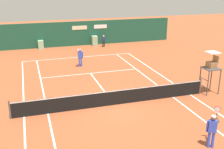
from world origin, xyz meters
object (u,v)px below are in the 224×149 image
Objects in this scene: ball_kid_right_post at (104,40)px; tennis_ball_mid_court at (122,75)px; player_on_baseline at (80,56)px; player_near_side at (212,128)px; tennis_ball_by_sideline at (89,85)px; tennis_ball_near_service_line at (66,61)px; umpire_chair at (211,66)px.

ball_kid_right_post is 19.56× the size of tennis_ball_mid_court.
player_near_side is at bearing 104.89° from player_on_baseline.
ball_kid_right_post is at bearing 82.27° from tennis_ball_mid_court.
player_on_baseline reaches higher than tennis_ball_by_sideline.
player_on_baseline is 7.99m from ball_kid_right_post.
tennis_ball_near_service_line is at bearing 95.73° from tennis_ball_by_sideline.
tennis_ball_mid_court and tennis_ball_near_service_line have the same top height.
player_on_baseline is 2.45m from tennis_ball_near_service_line.
tennis_ball_near_service_line is (-4.18, 16.20, -0.93)m from player_near_side.
player_near_side is 1.37× the size of ball_kid_right_post.
player_on_baseline is at bearing 86.09° from tennis_ball_by_sideline.
player_near_side is at bearing 144.97° from umpire_chair.
player_on_baseline is 26.77× the size of tennis_ball_by_sideline.
player_near_side is at bearing -87.40° from tennis_ball_mid_court.
umpire_chair is at bearing 108.82° from ball_kid_right_post.
player_near_side is at bearing 95.24° from ball_kid_right_post.
player_near_side is 10.00m from tennis_ball_by_sideline.
player_near_side is 26.78× the size of tennis_ball_mid_court.
ball_kid_right_post reaches higher than tennis_ball_near_service_line.
umpire_chair is 41.44× the size of tennis_ball_near_service_line.
umpire_chair reaches higher than player_near_side.
tennis_ball_mid_court is at bearing 120.87° from player_near_side.
tennis_ball_mid_court is 6.62m from tennis_ball_near_service_line.
tennis_ball_mid_court is (-4.43, 5.09, -1.81)m from umpire_chair.
umpire_chair is 6.92m from player_near_side.
tennis_ball_by_sideline is (-4.41, -11.72, -0.73)m from ball_kid_right_post.
ball_kid_right_post is 7.07m from tennis_ball_near_service_line.
player_on_baseline is 14.53m from player_near_side.
player_on_baseline is 4.95m from tennis_ball_by_sideline.
tennis_ball_by_sideline is (-3.49, 9.32, -0.93)m from player_near_side.
player_near_side reaches higher than tennis_ball_by_sideline.
ball_kid_right_post is at bearing 69.40° from tennis_ball_by_sideline.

